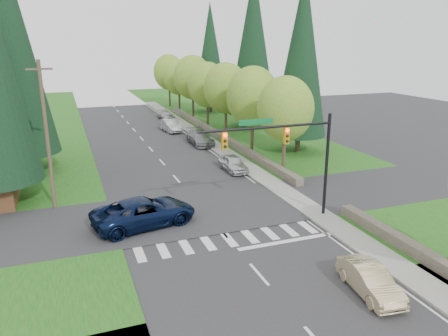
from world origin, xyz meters
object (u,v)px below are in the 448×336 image
parked_car_d (168,124)px  suv_navy (144,212)px  parked_car_c (171,126)px  sedan_champagne (370,280)px  parked_car_e (166,116)px  parked_car_a (233,163)px  parked_car_b (200,138)px

parked_car_d → suv_navy: bearing=-101.4°
parked_car_d → parked_car_c: bearing=-85.5°
sedan_champagne → parked_car_e: 47.54m
sedan_champagne → parked_car_d: 40.73m
sedan_champagne → parked_car_e: sedan_champagne is taller
parked_car_d → parked_car_e: (1.40, 6.78, -0.06)m
parked_car_e → parked_car_d: bearing=-106.6°
parked_car_a → parked_car_d: parked_car_a is taller
parked_car_a → parked_car_c: parked_car_c is taller
parked_car_d → parked_car_e: size_ratio=0.93×
sedan_champagne → parked_car_a: bearing=92.9°
parked_car_b → parked_car_c: 8.22m
parked_car_a → parked_car_b: bearing=87.8°
parked_car_c → parked_car_d: size_ratio=1.15×
parked_car_a → parked_car_c: bearing=92.8°
parked_car_a → sedan_champagne: bearing=-94.2°
parked_car_b → parked_car_c: parked_car_b is taller
sedan_champagne → parked_car_c: size_ratio=0.87×
parked_car_a → parked_car_b: parked_car_b is taller
parked_car_b → parked_car_c: (-1.40, 8.10, -0.02)m
sedan_champagne → parked_car_a: size_ratio=0.98×
sedan_champagne → parked_car_a: (1.28, 20.28, 0.04)m
parked_car_c → parked_car_d: parked_car_c is taller
suv_navy → parked_car_e: bearing=-27.3°
parked_car_b → parked_car_c: size_ratio=1.16×
parked_car_a → parked_car_c: size_ratio=0.89×
sedan_champagne → parked_car_c: parked_car_c is taller
suv_navy → parked_car_d: (8.42, 29.59, -0.22)m
suv_navy → parked_car_c: size_ratio=1.40×
sedan_champagne → parked_car_c: (0.17, 39.11, 0.10)m
parked_car_b → suv_navy: bearing=-115.3°
parked_car_d → parked_car_e: parked_car_d is taller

